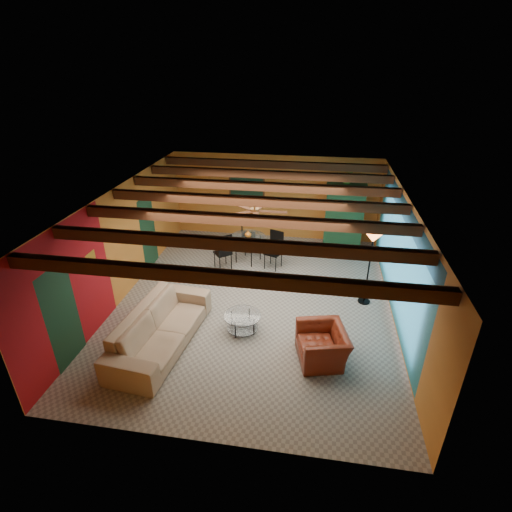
% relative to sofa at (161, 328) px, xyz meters
% --- Properties ---
extents(room, '(6.52, 8.01, 2.71)m').
position_rel_sofa_xyz_m(room, '(1.64, 1.99, 1.95)').
color(room, gray).
rests_on(room, ground).
extents(sofa, '(1.40, 2.93, 0.83)m').
position_rel_sofa_xyz_m(sofa, '(0.00, 0.00, 0.00)').
color(sofa, '#9C7F64').
rests_on(sofa, ground).
extents(armchair, '(1.12, 1.22, 0.67)m').
position_rel_sofa_xyz_m(armchair, '(3.28, 0.08, -0.08)').
color(armchair, maroon).
rests_on(armchair, ground).
extents(coffee_table, '(1.06, 1.06, 0.41)m').
position_rel_sofa_xyz_m(coffee_table, '(1.57, 0.70, -0.21)').
color(coffee_table, silver).
rests_on(coffee_table, ground).
extents(dining_table, '(2.68, 2.68, 1.08)m').
position_rel_sofa_xyz_m(dining_table, '(1.11, 3.95, 0.13)').
color(dining_table, white).
rests_on(dining_table, ground).
extents(armoire, '(1.14, 0.62, 1.94)m').
position_rel_sofa_xyz_m(armoire, '(3.84, 5.57, 0.56)').
color(armoire, brown).
rests_on(armoire, ground).
extents(floor_lamp, '(0.39, 0.39, 1.85)m').
position_rel_sofa_xyz_m(floor_lamp, '(4.29, 2.28, 0.51)').
color(floor_lamp, black).
rests_on(floor_lamp, ground).
extents(ceiling_fan, '(1.50, 1.50, 0.44)m').
position_rel_sofa_xyz_m(ceiling_fan, '(1.64, 1.87, 1.95)').
color(ceiling_fan, '#472614').
rests_on(ceiling_fan, ceiling).
extents(painting, '(1.05, 0.03, 0.65)m').
position_rel_sofa_xyz_m(painting, '(0.74, 5.83, 1.24)').
color(painting, black).
rests_on(painting, wall_back).
extents(potted_plant, '(0.51, 0.48, 0.46)m').
position_rel_sofa_xyz_m(potted_plant, '(3.84, 5.57, 1.76)').
color(potted_plant, '#26661E').
rests_on(potted_plant, armoire).
extents(vase, '(0.20, 0.20, 0.19)m').
position_rel_sofa_xyz_m(vase, '(1.11, 3.95, 0.76)').
color(vase, orange).
rests_on(vase, dining_table).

